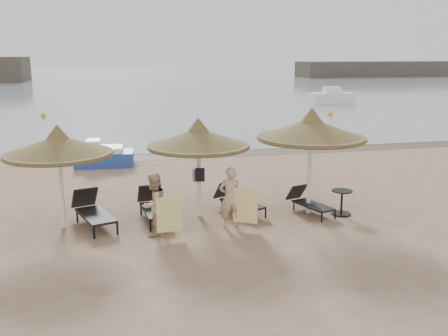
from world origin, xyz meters
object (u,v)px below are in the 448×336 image
Objects in this scene: palapa_right at (311,130)px; lounger_near_right at (237,199)px; pedal_boat at (104,156)px; lounger_far_right at (308,201)px; side_table at (342,203)px; palapa_center at (198,138)px; lounger_near_left at (153,205)px; person_left at (154,200)px; palapa_left at (58,146)px; lounger_far_left at (92,210)px; person_right at (230,193)px.

palapa_right reaches higher than lounger_near_right.
palapa_right is at bearing -48.91° from pedal_boat.
lounger_far_right is 0.94m from side_table.
palapa_right is (3.13, -0.38, 0.19)m from palapa_center.
lounger_far_right is at bearing -11.67° from lounger_near_left.
palapa_right is 1.81× the size of lounger_far_right.
palapa_center is at bearing 176.90° from person_left.
lounger_far_right is 0.92× the size of person_left.
lounger_near_right is at bearing 3.38° from palapa_left.
side_table is at bearing -4.93° from palapa_left.
lounger_near_right is at bearing 163.81° from palapa_right.
side_table is (5.25, -0.85, -0.05)m from lounger_near_left.
palapa_right reaches higher than palapa_center.
person_left is (1.54, -1.17, 0.52)m from lounger_far_left.
palapa_center is at bearing -65.90° from pedal_boat.
lounger_near_right is (4.06, 0.24, -0.04)m from lounger_far_left.
person_right is 0.78× the size of pedal_boat.
lounger_near_left is 0.81× the size of pedal_boat.
person_left reaches higher than side_table.
palapa_left is 7.03m from lounger_far_right.
palapa_right is 2.28m from side_table.
person_right is (1.90, -1.17, 0.56)m from lounger_near_left.
lounger_near_right is at bearing -57.72° from pedal_boat.
pedal_boat reaches higher than lounger_near_right.
side_table is at bearing -41.48° from lounger_near_right.
palapa_right is 1.65× the size of lounger_near_right.
person_right reaches higher than person_left.
lounger_far_left reaches higher than side_table.
pedal_boat is at bearing -126.24° from person_left.
lounger_near_right is 1.49m from person_right.
pedal_boat is (-3.79, 7.15, 0.04)m from lounger_near_right.
lounger_far_left is at bearing 174.15° from side_table.
lounger_near_left is 1.03× the size of person_right.
pedal_boat is (0.27, 7.39, 0.00)m from lounger_far_left.
lounger_far_left is 1.24× the size of lounger_far_right.
lounger_near_right is 0.99× the size of person_right.
palapa_center reaches higher than person_left.
palapa_center is 3.68m from lounger_far_right.
side_table is at bearing -46.36° from pedal_boat.
lounger_far_right is at bearing 154.99° from side_table.
palapa_left is at bearing -93.38° from pedal_boat.
palapa_right is 2.10m from lounger_far_right.
lounger_far_right is (3.13, -0.35, -1.90)m from palapa_center.
side_table is (6.89, -0.71, -0.07)m from lounger_far_left.
side_table is 3.42m from person_right.
person_right is at bearing -64.41° from pedal_boat.
palapa_left is 3.89× the size of side_table.
person_left is at bearing -77.20° from pedal_boat.
palapa_right is at bearing -6.86° from palapa_center.
pedal_boat is (1.01, 7.43, -1.78)m from palapa_left.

